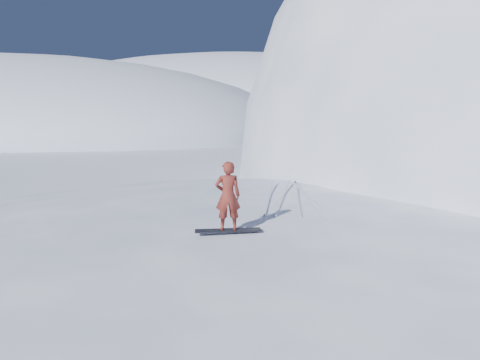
# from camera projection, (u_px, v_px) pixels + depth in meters

# --- Properties ---
(ground) EXTENTS (400.00, 400.00, 0.00)m
(ground) POSITION_uv_depth(u_px,v_px,m) (283.00, 332.00, 11.35)
(ground) COLOR white
(ground) RESTS_ON ground
(near_ridge) EXTENTS (36.00, 28.00, 4.80)m
(near_ridge) POSITION_uv_depth(u_px,v_px,m) (337.00, 290.00, 13.89)
(near_ridge) COLOR white
(near_ridge) RESTS_ON ground
(far_ridge_c) EXTENTS (140.00, 90.00, 36.00)m
(far_ridge_c) POSITION_uv_depth(u_px,v_px,m) (222.00, 122.00, 126.64)
(far_ridge_c) COLOR white
(far_ridge_c) RESTS_ON ground
(wind_bumps) EXTENTS (16.00, 14.40, 1.00)m
(wind_bumps) POSITION_uv_depth(u_px,v_px,m) (280.00, 295.00, 13.51)
(wind_bumps) COLOR white
(wind_bumps) RESTS_ON ground
(snowboard) EXTENTS (1.61, 0.92, 0.03)m
(snowboard) POSITION_uv_depth(u_px,v_px,m) (228.00, 230.00, 11.43)
(snowboard) COLOR black
(snowboard) RESTS_ON near_ridge
(snowboarder) EXTENTS (0.73, 0.62, 1.69)m
(snowboarder) POSITION_uv_depth(u_px,v_px,m) (228.00, 196.00, 11.29)
(snowboarder) COLOR maroon
(snowboarder) RESTS_ON snowboard
(board_tracks) EXTENTS (2.94, 5.96, 0.04)m
(board_tracks) POSITION_uv_depth(u_px,v_px,m) (290.00, 195.00, 15.72)
(board_tracks) COLOR silver
(board_tracks) RESTS_ON ground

